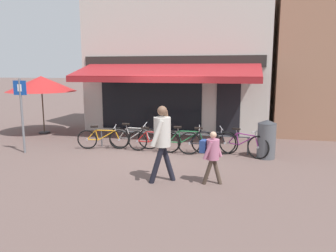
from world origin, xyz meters
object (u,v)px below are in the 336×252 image
(bicycle_green, at_px, (186,141))
(bicycle_purple, at_px, (243,144))
(bicycle_black, at_px, (207,142))
(cafe_parasol, at_px, (41,84))
(pedestrian_child, at_px, (211,152))
(litter_bin, at_px, (267,139))
(parking_sign, at_px, (21,108))
(pedestrian_adult, at_px, (162,136))
(bicycle_orange, at_px, (103,139))
(bicycle_silver, at_px, (134,137))
(bicycle_red, at_px, (153,141))

(bicycle_green, distance_m, bicycle_purple, 1.72)
(bicycle_green, bearing_deg, bicycle_purple, -6.44)
(bicycle_purple, bearing_deg, bicycle_black, -148.80)
(bicycle_purple, distance_m, cafe_parasol, 8.35)
(pedestrian_child, relative_size, litter_bin, 1.08)
(pedestrian_child, distance_m, parking_sign, 6.24)
(bicycle_black, height_order, pedestrian_adult, pedestrian_adult)
(bicycle_purple, xyz_separation_m, cafe_parasol, (-7.97, 1.83, 1.64))
(bicycle_orange, relative_size, parking_sign, 0.72)
(pedestrian_adult, height_order, pedestrian_child, pedestrian_adult)
(bicycle_black, distance_m, cafe_parasol, 7.35)
(bicycle_silver, height_order, cafe_parasol, cafe_parasol)
(cafe_parasol, bearing_deg, bicycle_silver, -21.14)
(bicycle_black, height_order, pedestrian_child, pedestrian_child)
(pedestrian_adult, distance_m, pedestrian_child, 1.18)
(bicycle_orange, distance_m, cafe_parasol, 4.36)
(pedestrian_adult, height_order, parking_sign, parking_sign)
(bicycle_green, height_order, bicycle_purple, bicycle_green)
(bicycle_orange, bearing_deg, litter_bin, -12.49)
(bicycle_green, xyz_separation_m, litter_bin, (2.40, 0.02, 0.19))
(bicycle_orange, bearing_deg, parking_sign, -169.56)
(cafe_parasol, bearing_deg, parking_sign, -66.69)
(bicycle_green, height_order, pedestrian_adult, pedestrian_adult)
(pedestrian_adult, height_order, cafe_parasol, cafe_parasol)
(bicycle_red, bearing_deg, bicycle_orange, -177.55)
(pedestrian_child, relative_size, cafe_parasol, 0.45)
(bicycle_black, distance_m, pedestrian_child, 2.63)
(bicycle_purple, bearing_deg, bicycle_green, -150.41)
(pedestrian_adult, distance_m, parking_sign, 5.16)
(bicycle_red, xyz_separation_m, parking_sign, (-3.92, -1.02, 1.07))
(bicycle_red, xyz_separation_m, bicycle_black, (1.70, 0.03, 0.03))
(litter_bin, distance_m, cafe_parasol, 8.97)
(bicycle_purple, height_order, pedestrian_adult, pedestrian_adult)
(bicycle_silver, relative_size, bicycle_red, 1.01)
(bicycle_red, height_order, bicycle_green, bicycle_green)
(cafe_parasol, bearing_deg, litter_bin, -12.38)
(parking_sign, height_order, cafe_parasol, cafe_parasol)
(bicycle_silver, bearing_deg, litter_bin, -6.29)
(bicycle_silver, bearing_deg, bicycle_purple, -5.63)
(parking_sign, bearing_deg, bicycle_purple, 9.71)
(cafe_parasol, bearing_deg, bicycle_purple, -12.94)
(bicycle_orange, height_order, cafe_parasol, cafe_parasol)
(bicycle_silver, height_order, pedestrian_adult, pedestrian_adult)
(bicycle_orange, xyz_separation_m, bicycle_green, (2.75, 0.07, 0.04))
(bicycle_silver, xyz_separation_m, cafe_parasol, (-4.49, 1.74, 1.63))
(bicycle_purple, xyz_separation_m, pedestrian_child, (-0.68, -2.66, 0.39))
(litter_bin, relative_size, parking_sign, 0.50)
(bicycle_black, bearing_deg, litter_bin, -13.74)
(bicycle_silver, distance_m, pedestrian_adult, 3.39)
(bicycle_purple, height_order, cafe_parasol, cafe_parasol)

